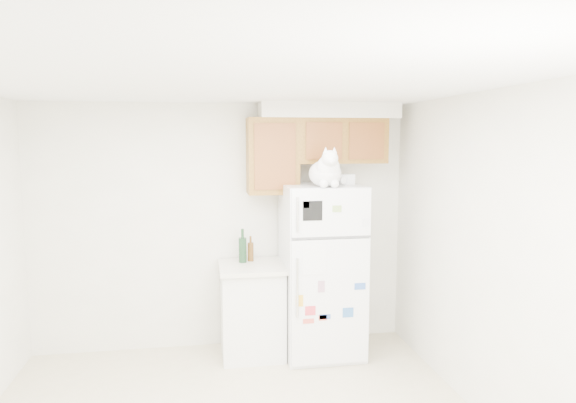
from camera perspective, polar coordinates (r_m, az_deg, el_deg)
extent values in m
cube|color=white|center=(5.31, -7.32, -2.78)|extent=(3.80, 0.04, 2.50)
cube|color=white|center=(3.96, 22.92, -6.57)|extent=(0.04, 4.00, 2.50)
cube|color=white|center=(3.26, -6.14, 13.28)|extent=(3.80, 4.00, 0.04)
cube|color=#946420|center=(5.25, 5.89, 6.72)|extent=(0.90, 0.33, 0.45)
cube|color=#946420|center=(5.11, -1.73, 5.07)|extent=(0.50, 0.33, 0.75)
cube|color=silver|center=(5.24, 4.57, 10.02)|extent=(1.40, 0.37, 0.15)
cube|color=white|center=(5.16, 3.74, -7.58)|extent=(0.76, 0.72, 1.70)
cube|color=white|center=(4.68, 4.86, -1.26)|extent=(0.74, 0.03, 0.44)
cube|color=white|center=(4.87, 4.76, -11.10)|extent=(0.74, 0.03, 1.19)
cube|color=#59595B|center=(4.71, 4.83, -3.97)|extent=(0.74, 0.03, 0.02)
cylinder|color=silver|center=(4.58, 1.08, -1.48)|extent=(0.02, 0.02, 0.32)
cylinder|color=silver|center=(4.72, 1.06, -9.55)|extent=(0.02, 0.02, 0.55)
cube|color=black|center=(4.62, 2.76, -1.04)|extent=(0.18, 0.00, 0.18)
cube|color=white|center=(4.70, 2.96, -6.48)|extent=(0.22, 0.00, 0.28)
cube|color=#D93643|center=(4.83, 2.50, -12.03)|extent=(0.10, 0.00, 0.09)
cube|color=#3057A9|center=(4.88, 8.01, -9.31)|extent=(0.11, 0.00, 0.06)
cube|color=silver|center=(4.76, 8.62, -2.30)|extent=(0.07, 0.00, 0.08)
cube|color=gold|center=(4.78, 1.29, -10.99)|extent=(0.07, 0.00, 0.11)
cube|color=#DD4F37|center=(4.88, 3.90, -12.75)|extent=(0.08, 0.00, 0.05)
cube|color=#3256B1|center=(4.88, 4.12, -12.66)|extent=(0.11, 0.00, 0.05)
cube|color=#DB5144|center=(4.86, 2.30, -13.14)|extent=(0.11, 0.00, 0.05)
cube|color=white|center=(4.59, 2.04, -0.19)|extent=(0.06, 0.00, 0.09)
cube|color=#829F4F|center=(4.67, 5.46, -0.81)|extent=(0.09, 0.00, 0.06)
cube|color=#2F61A4|center=(4.92, 6.69, -12.15)|extent=(0.10, 0.00, 0.09)
cube|color=#A8788F|center=(4.78, 3.73, -9.42)|extent=(0.06, 0.00, 0.11)
cube|color=white|center=(5.22, -4.01, -12.09)|extent=(0.60, 0.60, 0.88)
cube|color=silver|center=(5.07, -4.03, -7.24)|extent=(0.64, 0.64, 0.04)
ellipsoid|color=white|center=(4.81, 4.14, 3.10)|extent=(0.30, 0.40, 0.25)
ellipsoid|color=white|center=(4.70, 4.48, 3.70)|extent=(0.22, 0.17, 0.24)
sphere|color=white|center=(4.63, 4.68, 4.79)|extent=(0.15, 0.15, 0.15)
cone|color=white|center=(4.62, 4.20, 5.71)|extent=(0.05, 0.05, 0.06)
cone|color=white|center=(4.64, 5.17, 5.70)|extent=(0.05, 0.05, 0.06)
cone|color=#D88C8C|center=(4.61, 4.23, 5.63)|extent=(0.03, 0.03, 0.03)
cone|color=#D88C8C|center=(4.63, 5.19, 5.63)|extent=(0.03, 0.03, 0.03)
sphere|color=white|center=(4.57, 4.87, 4.47)|extent=(0.06, 0.06, 0.06)
sphere|color=white|center=(4.65, 3.98, 1.98)|extent=(0.08, 0.08, 0.08)
sphere|color=white|center=(4.67, 5.21, 2.00)|extent=(0.08, 0.08, 0.08)
cylinder|color=white|center=(4.98, 5.16, 2.29)|extent=(0.18, 0.25, 0.09)
cube|color=white|center=(5.07, 6.22, 2.47)|extent=(0.21, 0.17, 0.10)
cube|color=white|center=(5.01, 5.75, 2.37)|extent=(0.18, 0.15, 0.09)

